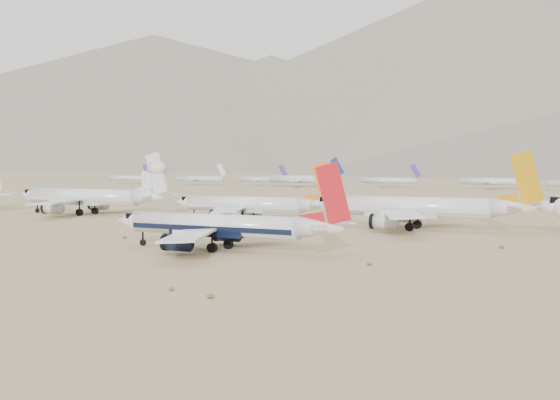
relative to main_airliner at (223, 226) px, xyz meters
name	(u,v)px	position (x,y,z in m)	size (l,w,h in m)	color
ground	(219,257)	(3.06, -6.49, -4.11)	(7000.00, 7000.00, 0.00)	#988058
main_airliner	(223,226)	(0.00, 0.00, 0.00)	(42.32, 41.34, 14.94)	white
row2_gold_tail	(417,208)	(18.80, 50.73, 0.77)	(48.97, 47.89, 17.43)	white
row2_orange_tail	(250,205)	(-23.95, 52.26, 0.15)	(42.53, 41.61, 15.17)	white
row2_white_trijet	(91,197)	(-75.92, 52.83, 1.06)	(50.39, 49.25, 17.86)	white
distant_storage_row	(478,182)	(-16.46, 303.72, 0.28)	(520.32, 57.33, 16.18)	silver
desert_scrub	(105,285)	(5.71, -36.15, -3.82)	(261.14, 121.67, 0.63)	brown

